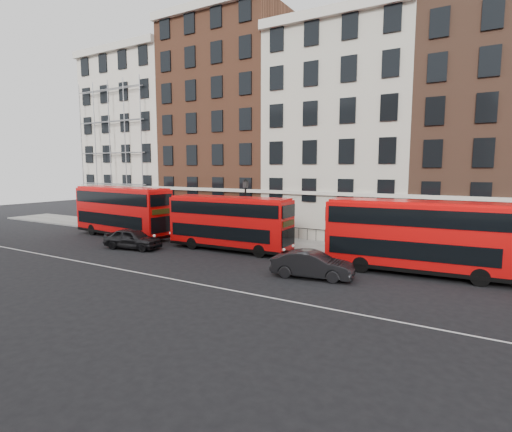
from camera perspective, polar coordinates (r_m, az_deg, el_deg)
The scene contains 12 objects.
ground at distance 23.02m, azimuth -1.82°, elevation -9.07°, with size 120.00×120.00×0.00m, color black.
pavement at distance 32.09m, azimuth 8.37°, elevation -4.41°, with size 80.00×5.00×0.15m, color gray.
kerb at distance 29.84m, azimuth 6.53°, elevation -5.23°, with size 80.00×0.30×0.16m, color gray.
road_centre_line at distance 21.43m, azimuth -4.75°, elevation -10.30°, with size 70.00×0.12×0.01m, color white.
building_terrace at distance 38.70m, azimuth 12.50°, elevation 12.55°, with size 64.00×11.95×22.00m.
bus_a at distance 38.58m, azimuth -18.62°, elevation 0.78°, with size 11.08×3.62×4.57m.
bus_b at distance 30.57m, azimuth -3.85°, elevation -0.84°, with size 9.94×2.73×4.14m.
bus_c at distance 25.50m, azimuth 21.86°, elevation -2.56°, with size 10.63×3.30×4.40m.
car_rear at distance 32.80m, azimuth -17.19°, elevation -3.11°, with size 1.89×4.69×1.60m, color black.
car_front at distance 23.44m, azimuth 8.04°, elevation -6.88°, with size 1.64×4.70×1.55m, color #232326.
lamp_post_left at distance 32.50m, azimuth -1.50°, elevation 1.16°, with size 0.44×0.44×5.33m.
iron_railings at distance 34.00m, azimuth 9.81°, elevation -2.81°, with size 6.60×0.06×1.00m, color black, non-canonical shape.
Camera 1 is at (11.95, -18.62, 6.34)m, focal length 28.00 mm.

